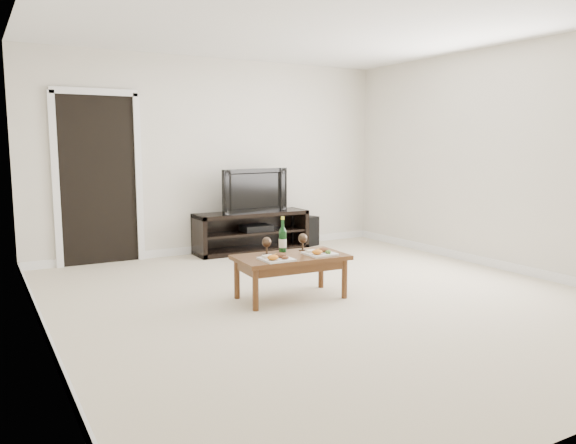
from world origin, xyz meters
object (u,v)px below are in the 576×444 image
Objects in this scene: television at (251,190)px; subwoofer at (306,231)px; coffee_table at (291,277)px; media_console at (252,232)px.

television is 2.43× the size of subwoofer.
television reaches higher than coffee_table.
media_console is 1.54× the size of television.
media_console is at bearing 166.37° from subwoofer.
subwoofer is (0.90, 0.04, -0.63)m from television.
media_console is at bearing 0.00° from television.
television reaches higher than subwoofer.
media_console reaches higher than subwoofer.
television is at bearing 73.05° from coffee_table.
subwoofer is at bearing -6.26° from television.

